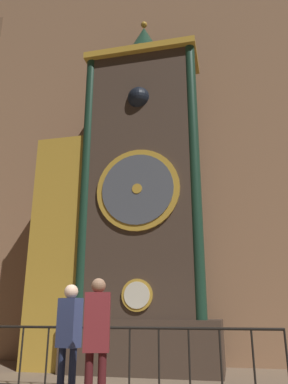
{
  "coord_description": "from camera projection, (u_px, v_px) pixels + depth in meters",
  "views": [
    {
      "loc": [
        2.27,
        -5.52,
        1.38
      ],
      "look_at": [
        0.09,
        4.02,
        4.52
      ],
      "focal_mm": 35.0,
      "sensor_mm": 36.0,
      "label": 1
    }
  ],
  "objects": [
    {
      "name": "cathedral_back_wall",
      "position": [
        148.0,
        129.0,
        12.47
      ],
      "size": [
        24.0,
        0.32,
        14.36
      ],
      "color": "#936B4C",
      "rests_on": "ground_plane"
    },
    {
      "name": "clock_tower",
      "position": [
        128.0,
        204.0,
        10.25
      ],
      "size": [
        4.92,
        1.77,
        10.26
      ],
      "color": "#423328",
      "rests_on": "ground_plane"
    },
    {
      "name": "railing_fence",
      "position": [
        130.0,
        356.0,
        6.76
      ],
      "size": [
        5.45,
        0.05,
        1.12
      ],
      "color": "black",
      "rests_on": "ground_plane"
    },
    {
      "name": "visitor_near",
      "position": [
        69.0,
        331.0,
        5.78
      ],
      "size": [
        0.39,
        0.31,
        1.8
      ],
      "rotation": [
        0.0,
        0.0,
        -0.29
      ],
      "color": "#1B213A",
      "rests_on": "ground_plane"
    },
    {
      "name": "visitor_far",
      "position": [
        97.0,
        334.0,
        4.99
      ],
      "size": [
        0.39,
        0.3,
        1.83
      ],
      "rotation": [
        0.0,
        0.0,
        0.27
      ],
      "color": "#461518",
      "rests_on": "ground_plane"
    }
  ]
}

